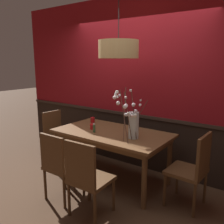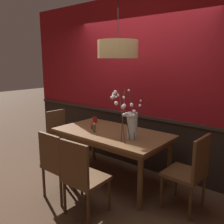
# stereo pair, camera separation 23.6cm
# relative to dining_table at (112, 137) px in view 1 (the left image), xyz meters

# --- Properties ---
(ground_plane) EXTENTS (24.00, 24.00, 0.00)m
(ground_plane) POSITION_rel_dining_table_xyz_m (0.00, 0.00, -0.69)
(ground_plane) COLOR #4C3321
(back_wall) EXTENTS (5.33, 0.14, 2.87)m
(back_wall) POSITION_rel_dining_table_xyz_m (0.00, 0.73, 0.73)
(back_wall) COLOR black
(back_wall) RESTS_ON ground
(dining_table) EXTENTS (1.72, 0.95, 0.78)m
(dining_table) POSITION_rel_dining_table_xyz_m (0.00, 0.00, 0.00)
(dining_table) COLOR brown
(dining_table) RESTS_ON ground
(chair_head_west_end) EXTENTS (0.42, 0.44, 0.92)m
(chair_head_west_end) POSITION_rel_dining_table_xyz_m (-1.28, 0.02, -0.18)
(chair_head_west_end) COLOR brown
(chair_head_west_end) RESTS_ON ground
(chair_near_side_left) EXTENTS (0.43, 0.42, 0.93)m
(chair_near_side_left) POSITION_rel_dining_table_xyz_m (-0.22, -0.86, -0.18)
(chair_near_side_left) COLOR brown
(chair_near_side_left) RESTS_ON ground
(chair_head_east_end) EXTENTS (0.45, 0.46, 0.97)m
(chair_head_east_end) POSITION_rel_dining_table_xyz_m (1.23, 0.00, -0.16)
(chair_head_east_end) COLOR brown
(chair_head_east_end) RESTS_ON ground
(chair_near_side_right) EXTENTS (0.47, 0.46, 0.95)m
(chair_near_side_right) POSITION_rel_dining_table_xyz_m (0.31, -0.92, -0.17)
(chair_near_side_right) COLOR brown
(chair_near_side_right) RESTS_ON ground
(vase_with_blossoms) EXTENTS (0.31, 0.61, 0.69)m
(vase_with_blossoms) POSITION_rel_dining_table_xyz_m (0.41, -0.09, 0.30)
(vase_with_blossoms) COLOR silver
(vase_with_blossoms) RESTS_ON dining_table
(candle_holder_nearer_center) EXTENTS (0.08, 0.08, 0.08)m
(candle_holder_nearer_center) POSITION_rel_dining_table_xyz_m (-0.33, -0.06, 0.13)
(candle_holder_nearer_center) COLOR red
(candle_holder_nearer_center) RESTS_ON dining_table
(candle_holder_nearer_edge) EXTENTS (0.08, 0.08, 0.09)m
(candle_holder_nearer_edge) POSITION_rel_dining_table_xyz_m (-0.60, 0.25, 0.13)
(candle_holder_nearer_edge) COLOR red
(candle_holder_nearer_edge) RESTS_ON dining_table
(condiment_bottle) EXTENTS (0.04, 0.04, 0.13)m
(condiment_bottle) POSITION_rel_dining_table_xyz_m (-0.20, -0.18, 0.15)
(condiment_bottle) COLOR #2D5633
(condiment_bottle) RESTS_ON dining_table
(pendant_lamp) EXTENTS (0.54, 0.54, 1.02)m
(pendant_lamp) POSITION_rel_dining_table_xyz_m (0.15, -0.05, 1.28)
(pendant_lamp) COLOR tan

